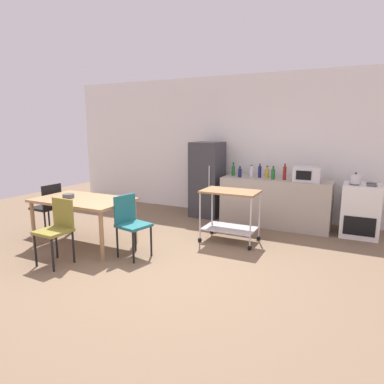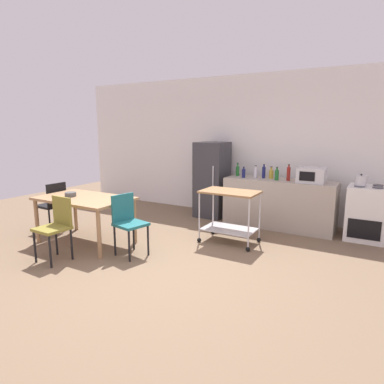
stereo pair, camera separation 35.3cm
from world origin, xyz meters
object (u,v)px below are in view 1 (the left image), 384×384
stove_oven (360,210)px  kettle (356,179)px  chair_olive (57,227)px  bottle_sesame_oil (233,170)px  bottle_olive_oil (251,172)px  microwave (307,174)px  dining_table (83,204)px  chair_teal (131,221)px  bottle_sparkling_water (260,172)px  bottle_wine (267,173)px  bottle_vinegar (240,173)px  fruit_bowl (68,196)px  bottle_soda (285,173)px  refrigerator (207,179)px  kitchen_cart (230,207)px  bottle_hot_sauce (273,174)px  chair_black (48,205)px

stove_oven → kettle: 0.57m
chair_olive → bottle_sesame_oil: bearing=69.1°
bottle_olive_oil → microwave: microwave is taller
bottle_sesame_oil → dining_table: bearing=-122.5°
chair_teal → bottle_sparkling_water: bearing=-13.0°
bottle_wine → bottle_olive_oil: bearing=-178.5°
chair_teal → kettle: 3.75m
bottle_vinegar → bottle_sparkling_water: bearing=18.7°
bottle_olive_oil → bottle_wine: 0.30m
microwave → fruit_bowl: bearing=-143.7°
bottle_olive_oil → bottle_soda: bottle_soda is taller
bottle_sparkling_water → refrigerator: bearing=176.5°
chair_teal → chair_olive: size_ratio=1.00×
bottle_sparkling_water → kettle: size_ratio=1.11×
stove_oven → bottle_sesame_oil: 2.38m
kitchen_cart → bottle_hot_sauce: bearing=70.6°
stove_oven → fruit_bowl: stove_oven is taller
bottle_wine → bottle_soda: 0.36m
chair_olive → kettle: size_ratio=3.71×
chair_teal → bottle_soda: bottle_soda is taller
stove_oven → bottle_sparkling_water: size_ratio=3.47×
chair_teal → kitchen_cart: bearing=-28.4°
microwave → chair_olive: bearing=-132.5°
chair_black → bottle_sparkling_water: (3.07, 2.32, 0.50)m
chair_teal → kettle: bearing=-37.5°
microwave → bottle_olive_oil: bearing=173.2°
chair_black → bottle_sesame_oil: size_ratio=3.42×
chair_olive → refrigerator: 3.35m
bottle_sparkling_water → fruit_bowl: size_ratio=1.48×
chair_olive → kitchen_cart: bearing=48.8°
stove_oven → kitchen_cart: 2.29m
chair_teal → microwave: microwave is taller
bottle_wine → chair_black: bearing=-143.9°
bottle_olive_oil → bottle_sesame_oil: bearing=176.8°
chair_teal → fruit_bowl: 1.22m
chair_black → bottle_vinegar: bottle_vinegar is taller
chair_teal → chair_olive: (-0.73, -0.66, 0.00)m
kettle → refrigerator: bearing=176.3°
chair_olive → bottle_olive_oil: bottle_olive_oil is taller
kitchen_cart → bottle_sparkling_water: 1.36m
kitchen_cart → bottle_wine: size_ratio=4.02×
dining_table → chair_olive: 0.76m
fruit_bowl → dining_table: bearing=12.9°
refrigerator → kitchen_cart: size_ratio=1.70×
bottle_sesame_oil → refrigerator: bearing=176.9°
chair_black → microwave: size_ratio=1.93×
chair_black → bottle_vinegar: size_ratio=4.25×
fruit_bowl → bottle_soda: bearing=40.5°
chair_teal → bottle_soda: (1.67, 2.44, 0.51)m
chair_black → fruit_bowl: 0.77m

